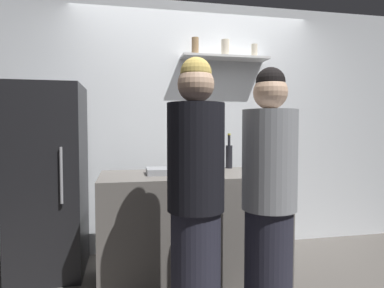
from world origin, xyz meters
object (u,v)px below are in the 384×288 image
object	(u,v)px
wine_bottle_dark_glass	(229,155)
person_blonde	(196,203)
utensil_holder	(206,165)
wine_bottle_pale_glass	(268,157)
refrigerator	(49,180)
wine_bottle_amber_glass	(267,163)
baking_pan	(167,171)
water_bottle_plastic	(216,163)
person_grey_hoodie	(269,203)

from	to	relation	value
wine_bottle_dark_glass	person_blonde	size ratio (longest dim) A/B	0.20
wine_bottle_dark_glass	utensil_holder	bearing A→B (deg)	-141.56
wine_bottle_dark_glass	wine_bottle_pale_glass	bearing A→B (deg)	-56.83
refrigerator	wine_bottle_amber_glass	bearing A→B (deg)	-18.93
wine_bottle_pale_glass	person_blonde	distance (m)	1.12
baking_pan	wine_bottle_pale_glass	xyz separation A→B (m)	(0.87, -0.09, 0.11)
baking_pan	wine_bottle_dark_glass	distance (m)	0.70
refrigerator	wine_bottle_dark_glass	bearing A→B (deg)	-2.38
utensil_holder	water_bottle_plastic	bearing A→B (deg)	-88.26
person_blonde	wine_bottle_amber_glass	bearing A→B (deg)	28.83
utensil_holder	wine_bottle_pale_glass	xyz separation A→B (m)	(0.52, -0.14, 0.07)
refrigerator	person_blonde	xyz separation A→B (m)	(1.07, -1.19, 0.01)
wine_bottle_dark_glass	person_grey_hoodie	size ratio (longest dim) A/B	0.20
refrigerator	person_grey_hoodie	world-z (taller)	same
wine_bottle_amber_glass	person_grey_hoodie	xyz separation A→B (m)	(-0.24, -0.57, -0.18)
wine_bottle_pale_glass	person_blonde	size ratio (longest dim) A/B	0.20
wine_bottle_dark_glass	water_bottle_plastic	xyz separation A→B (m)	(-0.27, -0.53, -0.01)
refrigerator	baking_pan	bearing A→B (deg)	-18.85
person_grey_hoodie	utensil_holder	bearing A→B (deg)	-78.26
utensil_holder	person_blonde	xyz separation A→B (m)	(-0.28, -0.89, -0.12)
utensil_holder	wine_bottle_dark_glass	world-z (taller)	wine_bottle_dark_glass
water_bottle_plastic	person_grey_hoodie	bearing A→B (deg)	-72.81
baking_pan	wine_bottle_amber_glass	size ratio (longest dim) A/B	1.22
wine_bottle_pale_glass	water_bottle_plastic	size ratio (longest dim) A/B	1.39
wine_bottle_pale_glass	person_grey_hoodie	size ratio (longest dim) A/B	0.21
utensil_holder	wine_bottle_amber_glass	world-z (taller)	wine_bottle_amber_glass
utensil_holder	wine_bottle_pale_glass	bearing A→B (deg)	-14.75
baking_pan	wine_bottle_dark_glass	bearing A→B (deg)	23.50
wine_bottle_amber_glass	wine_bottle_pale_glass	xyz separation A→B (m)	(0.09, 0.18, 0.03)
person_blonde	refrigerator	bearing A→B (deg)	121.86
person_blonde	baking_pan	bearing A→B (deg)	84.35
baking_pan	person_blonde	world-z (taller)	person_blonde
wine_bottle_dark_glass	water_bottle_plastic	size ratio (longest dim) A/B	1.35
person_blonde	person_grey_hoodie	bearing A→B (deg)	-9.18
refrigerator	wine_bottle_pale_glass	bearing A→B (deg)	-12.96
wine_bottle_dark_glass	wine_bottle_amber_glass	xyz separation A→B (m)	(0.15, -0.54, -0.02)
wine_bottle_pale_glass	person_blonde	world-z (taller)	person_blonde
baking_pan	wine_bottle_pale_glass	bearing A→B (deg)	-5.80
utensil_holder	water_bottle_plastic	xyz separation A→B (m)	(0.01, -0.30, 0.05)
utensil_holder	person_grey_hoodie	bearing A→B (deg)	-77.92
wine_bottle_amber_glass	water_bottle_plastic	xyz separation A→B (m)	(-0.42, 0.01, 0.01)
wine_bottle_amber_glass	person_blonde	xyz separation A→B (m)	(-0.71, -0.58, -0.16)
wine_bottle_pale_glass	person_grey_hoodie	distance (m)	0.85
utensil_holder	water_bottle_plastic	size ratio (longest dim) A/B	0.90
wine_bottle_amber_glass	wine_bottle_pale_glass	world-z (taller)	wine_bottle_pale_glass
water_bottle_plastic	wine_bottle_dark_glass	bearing A→B (deg)	62.49
baking_pan	water_bottle_plastic	xyz separation A→B (m)	(0.36, -0.25, 0.09)
baking_pan	utensil_holder	size ratio (longest dim) A/B	1.53
refrigerator	wine_bottle_dark_glass	xyz separation A→B (m)	(1.63, -0.07, 0.19)
wine_bottle_pale_glass	refrigerator	bearing A→B (deg)	167.04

